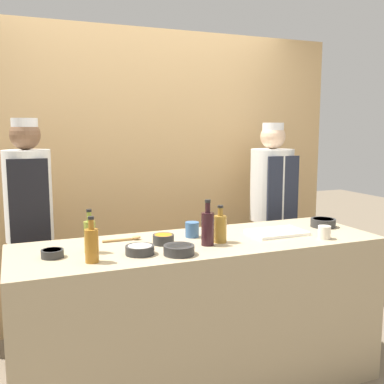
% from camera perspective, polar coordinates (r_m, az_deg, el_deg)
% --- Properties ---
extents(cabinet_wall, '(3.42, 0.18, 2.40)m').
position_cam_1_polar(cabinet_wall, '(3.81, -6.10, 1.91)').
color(cabinet_wall, tan).
rests_on(cabinet_wall, ground_plane).
extents(counter, '(2.21, 0.72, 0.93)m').
position_cam_1_polar(counter, '(2.87, 1.11, -15.36)').
color(counter, tan).
rests_on(counter, ground_plane).
extents(sauce_bowl_red, '(0.12, 0.12, 0.04)m').
position_cam_1_polar(sauce_bowl_red, '(2.49, -17.31, -7.41)').
color(sauce_bowl_red, '#2D2D2D').
rests_on(sauce_bowl_red, counter).
extents(sauce_bowl_yellow, '(0.17, 0.17, 0.05)m').
position_cam_1_polar(sauce_bowl_yellow, '(2.43, -1.67, -7.29)').
color(sauce_bowl_yellow, '#2D2D2D').
rests_on(sauce_bowl_yellow, counter).
extents(sauce_bowl_orange, '(0.13, 0.13, 0.06)m').
position_cam_1_polar(sauce_bowl_orange, '(2.65, -3.66, -5.94)').
color(sauce_bowl_orange, '#2D2D2D').
rests_on(sauce_bowl_orange, counter).
extents(sauce_bowl_white, '(0.16, 0.16, 0.05)m').
position_cam_1_polar(sauce_bowl_white, '(2.45, -6.64, -7.25)').
color(sauce_bowl_white, '#2D2D2D').
rests_on(sauce_bowl_white, counter).
extents(sauce_bowl_purple, '(0.17, 0.17, 0.06)m').
position_cam_1_polar(sauce_bowl_purple, '(3.22, 16.30, -3.72)').
color(sauce_bowl_purple, '#2D2D2D').
rests_on(sauce_bowl_purple, counter).
extents(cutting_board, '(0.35, 0.24, 0.02)m').
position_cam_1_polar(cutting_board, '(2.95, 10.71, -5.05)').
color(cutting_board, white).
rests_on(cutting_board, counter).
extents(bottle_wine, '(0.07, 0.07, 0.27)m').
position_cam_1_polar(bottle_wine, '(2.60, 2.02, -4.53)').
color(bottle_wine, black).
rests_on(bottle_wine, counter).
extents(bottle_vinegar, '(0.08, 0.08, 0.22)m').
position_cam_1_polar(bottle_vinegar, '(2.67, 3.61, -4.58)').
color(bottle_vinegar, olive).
rests_on(bottle_vinegar, counter).
extents(bottle_oil, '(0.06, 0.06, 0.24)m').
position_cam_1_polar(bottle_oil, '(2.52, -12.87, -5.40)').
color(bottle_oil, olive).
rests_on(bottle_oil, counter).
extents(bottle_amber, '(0.07, 0.07, 0.24)m').
position_cam_1_polar(bottle_amber, '(2.33, -12.62, -6.52)').
color(bottle_amber, '#9E661E').
rests_on(bottle_amber, counter).
extents(cup_blue, '(0.09, 0.09, 0.09)m').
position_cam_1_polar(cup_blue, '(2.80, 0.01, -4.80)').
color(cup_blue, '#386093').
rests_on(cup_blue, counter).
extents(cup_cream, '(0.08, 0.08, 0.08)m').
position_cam_1_polar(cup_cream, '(2.88, 16.45, -4.94)').
color(cup_cream, silver).
rests_on(cup_cream, counter).
extents(wooden_spoon, '(0.24, 0.04, 0.02)m').
position_cam_1_polar(wooden_spoon, '(2.75, -8.29, -5.90)').
color(wooden_spoon, '#B2844C').
rests_on(wooden_spoon, counter).
extents(chef_left, '(0.31, 0.31, 1.67)m').
position_cam_1_polar(chef_left, '(3.22, -19.87, -4.72)').
color(chef_left, '#28282D').
rests_on(chef_left, ground_plane).
extents(chef_right, '(0.35, 0.35, 1.65)m').
position_cam_1_polar(chef_right, '(3.78, 10.01, -2.89)').
color(chef_right, '#28282D').
rests_on(chef_right, ground_plane).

